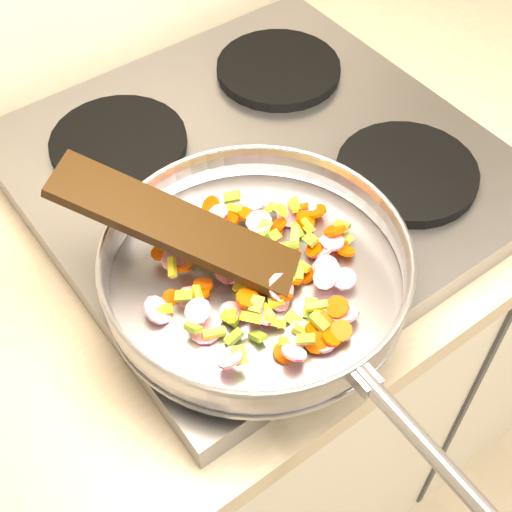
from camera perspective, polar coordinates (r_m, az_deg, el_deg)
base_cabinet at (r=1.73m, az=19.18°, el=4.43°), size 3.00×0.65×0.86m
cooktop at (r=1.00m, az=0.31°, el=6.73°), size 0.60×0.60×0.04m
grate_fl at (r=0.85m, az=-1.61°, el=-1.24°), size 0.19×0.19×0.02m
grate_fr at (r=0.98m, az=11.97°, el=6.56°), size 0.19×0.19×0.02m
grate_bl at (r=1.02m, az=-10.94°, el=8.89°), size 0.19×0.19×0.02m
grate_br at (r=1.13m, az=1.81°, el=14.73°), size 0.19×0.19×0.02m
saute_pan at (r=0.80m, az=0.09°, el=-0.90°), size 0.39×0.56×0.06m
vegetable_heap at (r=0.81m, az=0.78°, el=-1.17°), size 0.27×0.26×0.05m
wooden_spatula at (r=0.79m, az=-6.45°, el=2.42°), size 0.22×0.26×0.11m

